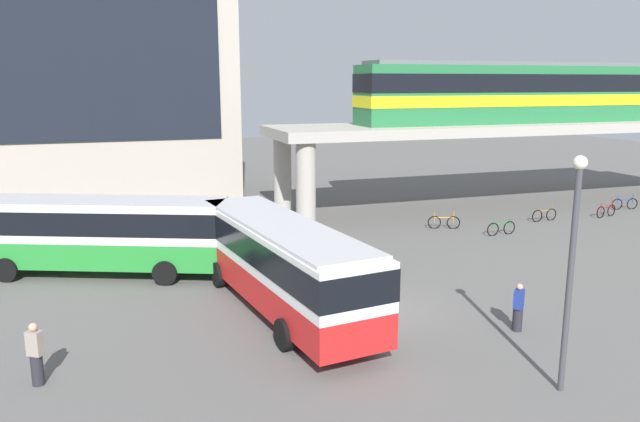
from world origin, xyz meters
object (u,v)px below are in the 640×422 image
(bus_secondary, at_px, (100,228))
(bicycle_red, at_px, (606,211))
(bus_main, at_px, (281,257))
(bicycle_green, at_px, (501,228))
(pedestrian_near_building, at_px, (518,309))
(train, at_px, (540,92))
(pedestrian_waiting_near_stop, at_px, (265,233))
(pedestrian_at_kerb, at_px, (36,356))
(bicycle_brown, at_px, (544,215))
(bicycle_orange, at_px, (444,222))
(station_building, at_px, (20,79))
(bicycle_blue, at_px, (625,204))

(bus_secondary, xyz_separation_m, bicycle_red, (28.74, 2.10, -1.63))
(bus_main, xyz_separation_m, bus_secondary, (-6.07, 6.56, 0.00))
(bus_main, distance_m, bus_secondary, 8.93)
(bicycle_green, xyz_separation_m, pedestrian_near_building, (-7.18, -11.15, 0.40))
(train, xyz_separation_m, bicycle_green, (-7.51, -7.14, -7.01))
(pedestrian_waiting_near_stop, bearing_deg, pedestrian_at_kerb, -128.77)
(bicycle_brown, bearing_deg, bicycle_orange, 177.98)
(bus_secondary, relative_size, bicycle_brown, 6.24)
(bicycle_red, height_order, bicycle_orange, same)
(train, bearing_deg, bicycle_red, -77.83)
(pedestrian_at_kerb, xyz_separation_m, pedestrian_waiting_near_stop, (9.06, 11.28, 0.01))
(bicycle_green, distance_m, bicycle_brown, 4.84)
(station_building, xyz_separation_m, train, (32.28, -11.38, -0.83))
(train, height_order, bicycle_orange, train)
(station_building, bearing_deg, bus_secondary, -76.00)
(bicycle_blue, height_order, bicycle_orange, same)
(bicycle_brown, xyz_separation_m, pedestrian_waiting_near_stop, (-17.01, -0.85, 0.49))
(bicycle_blue, bearing_deg, bicycle_red, -153.44)
(station_building, xyz_separation_m, bicycle_green, (24.77, -18.52, -7.84))
(pedestrian_near_building, bearing_deg, pedestrian_at_kerb, 175.83)
(station_building, height_order, pedestrian_at_kerb, station_building)
(station_building, xyz_separation_m, bicycle_blue, (36.27, -15.34, -7.84))
(pedestrian_at_kerb, bearing_deg, station_building, 96.16)
(station_building, relative_size, pedestrian_waiting_near_stop, 15.21)
(train, bearing_deg, bus_secondary, -164.81)
(station_building, distance_m, bicycle_orange, 28.94)
(bus_secondary, bearing_deg, bicycle_green, 0.98)
(bus_secondary, bearing_deg, train, 15.19)
(bus_main, distance_m, bicycle_red, 24.32)
(pedestrian_at_kerb, bearing_deg, bicycle_blue, 21.80)
(bicycle_orange, relative_size, bicycle_brown, 0.94)
(bicycle_green, distance_m, pedestrian_near_building, 13.27)
(bicycle_red, bearing_deg, station_building, 153.38)
(pedestrian_at_kerb, xyz_separation_m, pedestrian_near_building, (14.51, -1.06, -0.08))
(bicycle_green, distance_m, pedestrian_at_kerb, 23.92)
(bicycle_brown, relative_size, pedestrian_at_kerb, 1.01)
(train, bearing_deg, bicycle_blue, -44.81)
(bicycle_blue, bearing_deg, bicycle_orange, -176.19)
(bus_secondary, height_order, pedestrian_near_building, bus_secondary)
(pedestrian_waiting_near_stop, bearing_deg, bicycle_orange, 5.88)
(bus_main, bearing_deg, bicycle_red, 20.91)
(bicycle_red, height_order, bicycle_green, same)
(station_building, relative_size, bus_secondary, 2.43)
(station_building, xyz_separation_m, pedestrian_waiting_near_stop, (12.15, -17.33, -7.36))
(bus_main, relative_size, bicycle_orange, 6.72)
(bicycle_brown, xyz_separation_m, pedestrian_near_building, (-11.57, -13.19, 0.40))
(bicycle_blue, relative_size, pedestrian_near_building, 1.09)
(train, xyz_separation_m, bicycle_blue, (3.99, -3.97, -7.01))
(bicycle_blue, distance_m, pedestrian_near_building, 23.54)
(train, relative_size, bus_secondary, 2.27)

